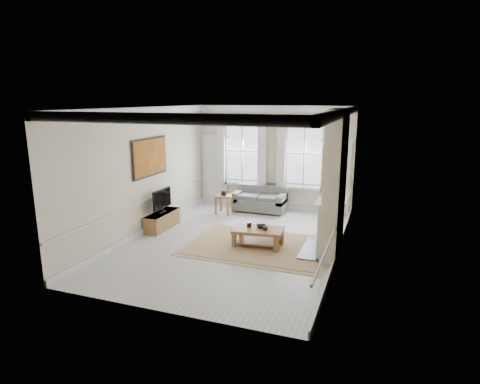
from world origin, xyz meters
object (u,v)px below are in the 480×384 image
at_px(side_table, 224,199).
at_px(tv_stand, 162,220).
at_px(sofa, 260,201).
at_px(coffee_table, 258,232).

xyz_separation_m(side_table, tv_stand, (-1.07, -2.03, -0.25)).
bearing_deg(sofa, coffee_table, -73.89).
bearing_deg(coffee_table, tv_stand, 166.33).
xyz_separation_m(sofa, coffee_table, (0.90, -3.12, 0.03)).
bearing_deg(coffee_table, sofa, 100.56).
xyz_separation_m(coffee_table, tv_stand, (-2.98, 0.42, -0.14)).
relative_size(side_table, coffee_table, 0.46).
distance_m(sofa, coffee_table, 3.24).
distance_m(sofa, tv_stand, 3.40).
bearing_deg(tv_stand, sofa, 52.37).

